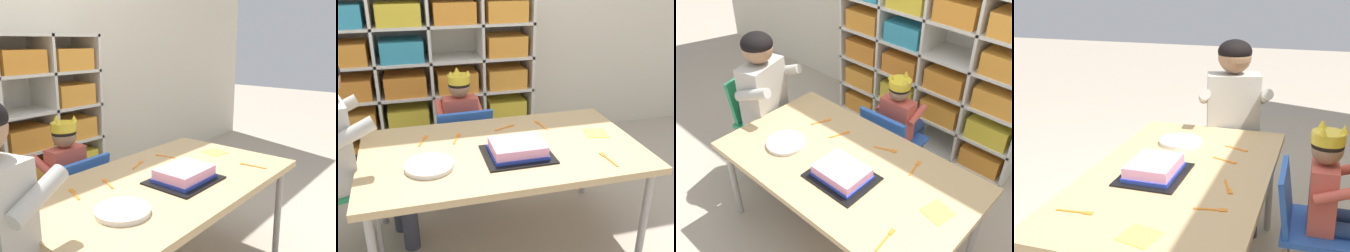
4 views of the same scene
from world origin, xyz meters
The scene contains 14 objects.
ground centered at (0.00, 0.00, 0.00)m, with size 16.00×16.00×0.00m, color tan.
storage_cubby_shelf centered at (-0.26, 1.19, 0.62)m, with size 1.54×0.34×1.27m.
activity_table centered at (0.00, 0.00, 0.53)m, with size 1.39×0.79×0.57m.
classroom_chair_blue centered at (-0.12, 0.55, 0.37)m, with size 0.37×0.34×0.61m.
child_with_crown centered at (-0.12, 0.66, 0.51)m, with size 0.30×0.31×0.82m.
adult_helper_seated centered at (-0.74, 0.09, 0.66)m, with size 0.47×0.46×1.06m.
birthday_cake_on_tray centered at (0.05, -0.09, 0.60)m, with size 0.33×0.27×0.07m.
paper_plate_stack centered at (-0.37, -0.11, 0.58)m, with size 0.22×0.22×0.02m, color white.
paper_napkin_square centered at (0.53, 0.04, 0.57)m, with size 0.12×0.12×0.00m, color #F4DB4C.
fork_by_napkin centered at (0.08, 0.24, 0.57)m, with size 0.13×0.06×0.00m.
fork_near_child_seat centered at (-0.20, 0.17, 0.57)m, with size 0.06×0.13×0.00m.
fork_scattered_mid_table centered at (0.28, 0.23, 0.57)m, with size 0.04×0.13×0.00m.
fork_beside_plate_stack centered at (0.45, -0.24, 0.57)m, with size 0.03×0.14×0.00m.
fork_near_cake_tray centered at (-0.38, 0.19, 0.57)m, with size 0.06×0.13×0.00m.
Camera 2 is at (-0.43, -1.67, 1.43)m, focal length 41.36 mm.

